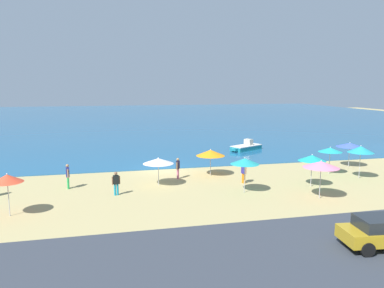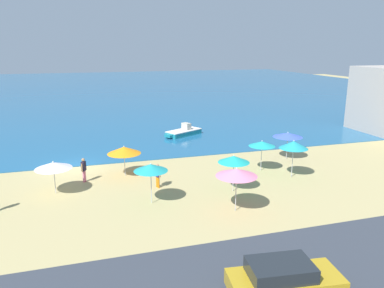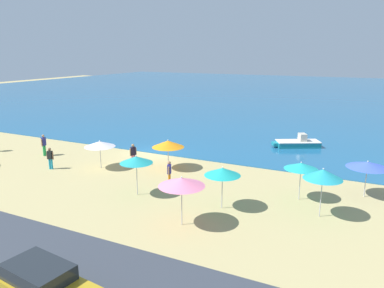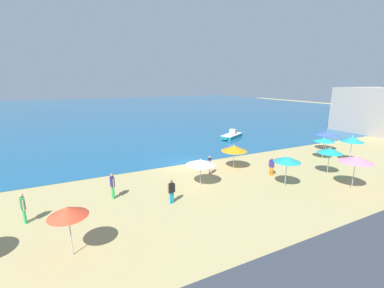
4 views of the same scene
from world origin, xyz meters
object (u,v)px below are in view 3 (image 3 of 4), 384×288
beach_umbrella_1 (100,144)px  bather_0 (50,157)px  beach_umbrella_0 (323,174)px  bather_3 (133,153)px  skiff_nearshore (298,143)px  beach_umbrella_5 (136,160)px  beach_umbrella_9 (301,166)px  bather_2 (44,144)px  beach_umbrella_4 (182,182)px  beach_umbrella_7 (368,165)px  parked_car_1 (42,284)px  beach_umbrella_6 (222,172)px  beach_umbrella_2 (168,144)px  bather_1 (169,172)px

beach_umbrella_1 → bather_0: (-3.16, -1.88, -0.94)m
beach_umbrella_0 → bather_3: (-14.21, 3.23, -1.42)m
beach_umbrella_0 → skiff_nearshore: size_ratio=0.63×
beach_umbrella_1 → beach_umbrella_5: size_ratio=0.91×
beach_umbrella_9 → bather_2: (-21.06, 0.23, -1.05)m
beach_umbrella_4 → beach_umbrella_7: beach_umbrella_4 is taller
beach_umbrella_4 → beach_umbrella_9: bearing=52.4°
beach_umbrella_9 → bather_2: beach_umbrella_9 is taller
beach_umbrella_5 → skiff_nearshore: 17.55m
beach_umbrella_7 → bather_3: beach_umbrella_7 is taller
beach_umbrella_4 → parked_car_1: (-1.38, -7.60, -1.47)m
beach_umbrella_1 → beach_umbrella_9: (14.56, 0.36, 0.21)m
bather_2 → parked_car_1: (15.02, -13.87, -0.20)m
beach_umbrella_0 → beach_umbrella_9: (-1.45, 1.94, -0.30)m
beach_umbrella_4 → beach_umbrella_6: (1.04, 2.82, -0.15)m
beach_umbrella_1 → beach_umbrella_7: beach_umbrella_7 is taller
skiff_nearshore → beach_umbrella_0: bearing=-74.6°
beach_umbrella_0 → beach_umbrella_9: beach_umbrella_0 is taller
beach_umbrella_0 → bather_2: (-22.51, 2.16, -1.35)m
beach_umbrella_9 → parked_car_1: size_ratio=0.54×
beach_umbrella_2 → beach_umbrella_6: 8.03m
beach_umbrella_0 → skiff_nearshore: 15.17m
beach_umbrella_1 → beach_umbrella_6: beach_umbrella_6 is taller
beach_umbrella_7 → bather_2: size_ratio=1.34×
beach_umbrella_2 → bather_2: size_ratio=1.31×
beach_umbrella_4 → bather_0: size_ratio=1.57×
beach_umbrella_1 → bather_3: beach_umbrella_1 is taller
beach_umbrella_6 → beach_umbrella_0: bearing=14.3°
beach_umbrella_7 → bather_1: (-11.60, -3.41, -1.11)m
bather_0 → bather_3: bather_3 is taller
beach_umbrella_1 → beach_umbrella_2: bearing=24.5°
beach_umbrella_9 → skiff_nearshore: size_ratio=0.54×
beach_umbrella_0 → beach_umbrella_9: 2.44m
bather_0 → skiff_nearshore: size_ratio=0.38×
beach_umbrella_0 → beach_umbrella_5: bearing=-170.7°
beach_umbrella_9 → beach_umbrella_6: bearing=-138.3°
bather_2 → parked_car_1: size_ratio=0.42×
beach_umbrella_2 → bather_1: size_ratio=1.47×
beach_umbrella_4 → bather_1: (-3.49, 4.83, -1.39)m
beach_umbrella_4 → bather_0: (-13.07, 3.80, -1.37)m
beach_umbrella_5 → beach_umbrella_6: (5.40, 0.41, -0.09)m
bather_0 → beach_umbrella_9: bearing=7.2°
beach_umbrella_0 → beach_umbrella_6: 5.24m
beach_umbrella_4 → parked_car_1: size_ratio=0.60×
beach_umbrella_2 → beach_umbrella_5: size_ratio=0.95×
beach_umbrella_5 → bather_3: size_ratio=1.48×
beach_umbrella_1 → beach_umbrella_2: size_ratio=0.96×
beach_umbrella_2 → beach_umbrella_6: bearing=-38.2°
beach_umbrella_1 → beach_umbrella_4: beach_umbrella_4 is taller
bather_1 → skiff_nearshore: size_ratio=0.37×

